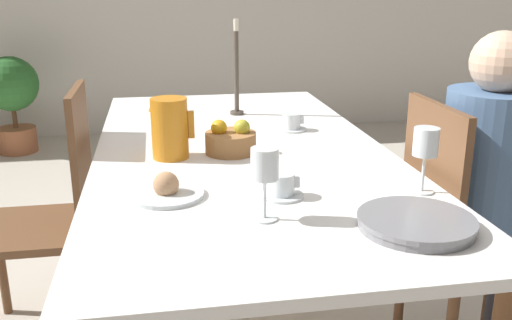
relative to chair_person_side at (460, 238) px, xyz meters
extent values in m
cube|color=white|center=(-0.69, 0.32, 0.24)|extent=(1.01, 2.02, 0.03)
cylinder|color=brown|center=(-1.13, 1.27, -0.14)|extent=(0.07, 0.07, 0.74)
cylinder|color=brown|center=(-0.24, 1.27, -0.14)|extent=(0.07, 0.07, 0.74)
cylinder|color=brown|center=(0.26, 0.18, -0.30)|extent=(0.04, 0.04, 0.43)
cylinder|color=brown|center=(-0.11, 0.18, -0.30)|extent=(0.04, 0.04, 0.43)
cube|color=brown|center=(0.08, 0.00, -0.06)|extent=(0.42, 0.42, 0.03)
cube|color=brown|center=(-0.12, 0.00, 0.21)|extent=(0.03, 0.39, 0.51)
cylinder|color=brown|center=(-1.64, 0.65, -0.30)|extent=(0.04, 0.04, 0.43)
cylinder|color=brown|center=(-1.27, 0.28, -0.30)|extent=(0.04, 0.04, 0.43)
cylinder|color=brown|center=(-1.27, 0.65, -0.30)|extent=(0.04, 0.04, 0.43)
cube|color=brown|center=(-1.45, 0.47, -0.06)|extent=(0.42, 0.42, 0.03)
cube|color=brown|center=(-1.26, 0.47, 0.21)|extent=(0.03, 0.39, 0.51)
cylinder|color=#33333D|center=(0.22, 0.06, -0.28)|extent=(0.09, 0.09, 0.46)
cube|color=#33333D|center=(0.15, -0.02, 0.00)|extent=(0.30, 0.34, 0.11)
cylinder|color=#4C6B93|center=(0.06, -0.02, 0.27)|extent=(0.30, 0.30, 0.46)
sphere|color=#D6AD8E|center=(0.06, -0.02, 0.59)|extent=(0.19, 0.19, 0.19)
cylinder|color=orange|center=(-0.94, 0.25, 0.36)|extent=(0.12, 0.12, 0.20)
cube|color=orange|center=(-0.87, 0.25, 0.37)|extent=(0.02, 0.02, 0.09)
cone|color=orange|center=(-0.99, 0.25, 0.44)|extent=(0.04, 0.04, 0.04)
cylinder|color=white|center=(-0.72, -0.31, 0.26)|extent=(0.07, 0.07, 0.00)
cylinder|color=white|center=(-0.72, -0.31, 0.31)|extent=(0.01, 0.01, 0.10)
cylinder|color=white|center=(-0.72, -0.31, 0.40)|extent=(0.07, 0.07, 0.08)
cylinder|color=white|center=(-0.25, -0.20, 0.26)|extent=(0.07, 0.07, 0.00)
cylinder|color=white|center=(-0.25, -0.20, 0.31)|extent=(0.01, 0.01, 0.10)
cylinder|color=white|center=(-0.25, -0.20, 0.40)|extent=(0.07, 0.07, 0.08)
cylinder|color=gold|center=(-0.25, -0.20, 0.38)|extent=(0.06, 0.06, 0.04)
cylinder|color=silver|center=(-0.65, -0.16, 0.26)|extent=(0.12, 0.12, 0.01)
cylinder|color=silver|center=(-0.65, -0.16, 0.29)|extent=(0.07, 0.07, 0.06)
cube|color=silver|center=(-0.61, -0.16, 0.29)|extent=(0.01, 0.01, 0.03)
cylinder|color=silver|center=(-0.45, 0.54, 0.26)|extent=(0.12, 0.12, 0.01)
cylinder|color=silver|center=(-0.45, 0.54, 0.29)|extent=(0.07, 0.07, 0.06)
cube|color=silver|center=(-0.41, 0.54, 0.29)|extent=(0.01, 0.01, 0.03)
cylinder|color=gray|center=(-0.38, -0.43, 0.26)|extent=(0.28, 0.28, 0.02)
cylinder|color=gray|center=(-0.38, -0.43, 0.28)|extent=(0.28, 0.28, 0.01)
cylinder|color=silver|center=(-0.96, -0.11, 0.26)|extent=(0.21, 0.21, 0.01)
sphere|color=tan|center=(-0.96, -0.11, 0.29)|extent=(0.07, 0.07, 0.07)
cylinder|color=#9E6B3D|center=(-0.73, 0.27, 0.29)|extent=(0.17, 0.17, 0.07)
sphere|color=gold|center=(-0.69, 0.27, 0.34)|extent=(0.06, 0.06, 0.06)
sphere|color=gold|center=(-0.77, 0.28, 0.34)|extent=(0.06, 0.06, 0.06)
cylinder|color=#4C4238|center=(-0.63, 0.86, 0.26)|extent=(0.06, 0.06, 0.01)
cylinder|color=#4C4238|center=(-0.63, 0.86, 0.44)|extent=(0.02, 0.02, 0.35)
cylinder|color=beige|center=(-0.63, 0.86, 0.64)|extent=(0.02, 0.02, 0.05)
cylinder|color=#A8603D|center=(-2.12, 3.15, -0.41)|extent=(0.30, 0.30, 0.20)
cylinder|color=brown|center=(-2.12, 3.15, -0.22)|extent=(0.04, 0.04, 0.17)
sphere|color=#2D6B2D|center=(-2.12, 3.15, 0.05)|extent=(0.43, 0.43, 0.43)
camera|label=1|loc=(-0.97, -1.59, 0.82)|focal=40.00mm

